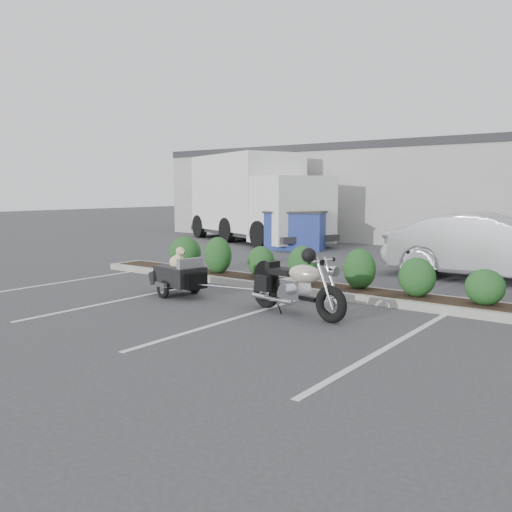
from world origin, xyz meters
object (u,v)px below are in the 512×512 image
Objects in this scene: sedan at (491,247)px; dumpster at (296,230)px; delivery_truck at (256,200)px; motorcycle at (296,287)px; pet_trailer at (180,275)px.

sedan is 1.95× the size of dumpster.
dumpster is (-7.27, 2.89, -0.09)m from sedan.
delivery_truck reaches higher than sedan.
delivery_truck reaches higher than motorcycle.
pet_trailer is 7.27m from sedan.
delivery_truck is (-2.96, 1.59, 1.01)m from dumpster.
sedan is at bearing 61.89° from pet_trailer.
motorcycle is at bearing 160.41° from sedan.
sedan is at bearing -0.92° from delivery_truck.
dumpster is 3.51m from delivery_truck.
motorcycle is at bearing -76.89° from dumpster.
motorcycle is 1.23× the size of pet_trailer.
pet_trailer is at bearing 138.89° from sedan.
motorcycle is 0.26× the size of delivery_truck.
dumpster reaches higher than pet_trailer.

